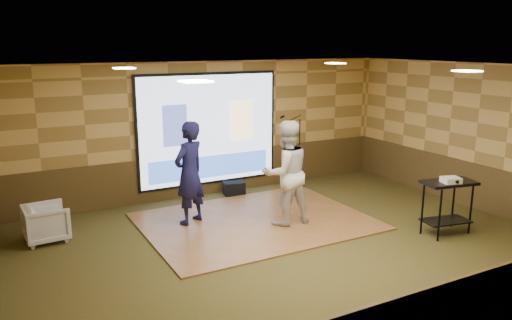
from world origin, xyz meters
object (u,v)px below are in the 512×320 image
av_table (448,197)px  player_right (286,173)px  player_left (189,173)px  banquet_chair (46,223)px  dance_floor (256,221)px  duffel_bag (234,188)px  projector_screen (209,130)px  projector (451,180)px  mic_stand (297,166)px

av_table → player_right: bearing=142.6°
player_left → player_right: 1.81m
banquet_chair → dance_floor: bearing=-107.8°
player_left → duffel_bag: size_ratio=4.15×
duffel_bag → player_left: bearing=-139.5°
player_right → av_table: (2.32, -1.77, -0.32)m
player_left → projector_screen: bearing=-152.0°
dance_floor → av_table: 3.56m
player_right → projector: bearing=142.2°
player_left → player_right: bearing=123.0°
banquet_chair → av_table: bearing=-119.4°
dance_floor → banquet_chair: 3.78m
player_right → banquet_chair: size_ratio=2.74×
dance_floor → player_right: player_right is taller
player_left → banquet_chair: (-2.52, 0.40, -0.68)m
player_left → duffel_bag: bearing=-167.7°
projector_screen → duffel_bag: 1.44m
projector_screen → banquet_chair: projector_screen is taller
av_table → mic_stand: mic_stand is taller
projector_screen → banquet_chair: bearing=-161.0°
player_left → duffel_bag: 2.22m
projector_screen → projector: 5.18m
dance_floor → banquet_chair: bearing=166.1°
projector_screen → duffel_bag: size_ratio=7.03×
banquet_chair → projector_screen: bearing=-75.0°
mic_stand → player_right: bearing=-138.8°
av_table → duffel_bag: (-2.35, 3.97, -0.55)m
dance_floor → player_left: size_ratio=2.16×
av_table → mic_stand: bearing=100.2°
mic_stand → duffel_bag: (-1.65, 0.07, -0.35)m
player_right → duffel_bag: (-0.03, 2.20, -0.87)m
dance_floor → player_left: bearing=156.4°
projector_screen → banquet_chair: (-3.62, -1.24, -1.15)m
player_left → av_table: player_left is taller
duffel_bag → player_right: bearing=-89.2°
projector → duffel_bag: bearing=135.7°
banquet_chair → mic_stand: bearing=-85.5°
dance_floor → player_left: player_left is taller
banquet_chair → projector: bearing=-120.1°
player_left → av_table: (3.91, -2.64, -0.31)m
projector → player_left: bearing=160.9°
av_table → duffel_bag: size_ratio=2.09×
player_left → duffel_bag: (1.55, 1.33, -0.86)m
av_table → projector: bearing=-125.2°
dance_floor → duffel_bag: (0.41, 1.83, 0.13)m
projector → mic_stand: bearing=115.4°
projector → player_right: bearing=156.9°
player_right → banquet_chair: player_right is taller
player_left → player_right: (1.58, -0.87, 0.01)m
projector → mic_stand: (-0.64, 3.98, -0.55)m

